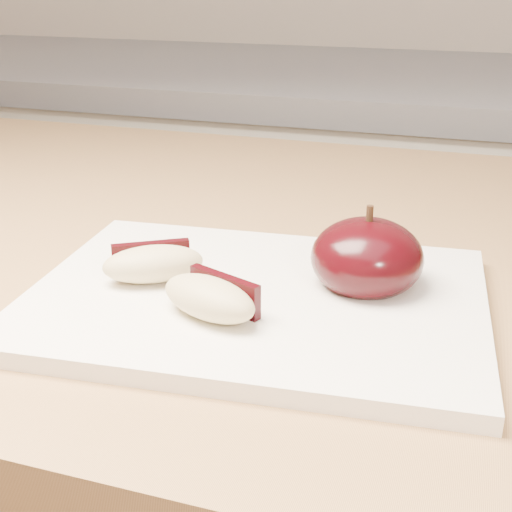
% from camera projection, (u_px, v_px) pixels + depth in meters
% --- Properties ---
extents(back_cabinet, '(2.40, 0.62, 0.94)m').
position_uv_depth(back_cabinet, '(410.00, 323.00, 1.35)').
color(back_cabinet, silver).
rests_on(back_cabinet, ground).
extents(cutting_board, '(0.31, 0.24, 0.01)m').
position_uv_depth(cutting_board, '(256.00, 300.00, 0.46)').
color(cutting_board, white).
rests_on(cutting_board, island_counter).
extents(apple_half, '(0.09, 0.09, 0.06)m').
position_uv_depth(apple_half, '(367.00, 258.00, 0.46)').
color(apple_half, black).
rests_on(apple_half, cutting_board).
extents(apple_wedge_a, '(0.07, 0.06, 0.02)m').
position_uv_depth(apple_wedge_a, '(153.00, 263.00, 0.47)').
color(apple_wedge_a, tan).
rests_on(apple_wedge_a, cutting_board).
extents(apple_wedge_b, '(0.07, 0.05, 0.02)m').
position_uv_depth(apple_wedge_b, '(211.00, 297.00, 0.42)').
color(apple_wedge_b, tan).
rests_on(apple_wedge_b, cutting_board).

